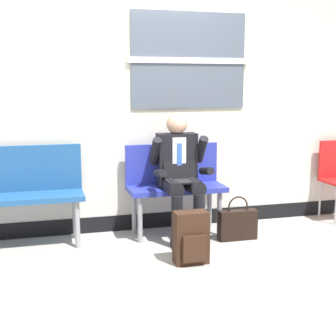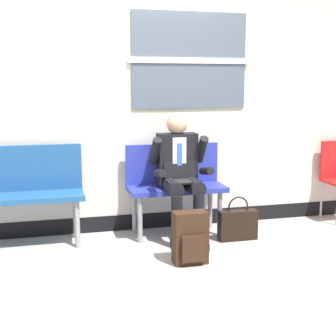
{
  "view_description": "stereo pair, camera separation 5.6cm",
  "coord_description": "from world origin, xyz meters",
  "views": [
    {
      "loc": [
        -1.06,
        -4.29,
        1.56
      ],
      "look_at": [
        0.15,
        0.15,
        0.75
      ],
      "focal_mm": 51.16,
      "sensor_mm": 36.0,
      "label": 1
    },
    {
      "loc": [
        -1.0,
        -4.3,
        1.56
      ],
      "look_at": [
        0.15,
        0.15,
        0.75
      ],
      "focal_mm": 51.16,
      "sensor_mm": 36.0,
      "label": 2
    }
  ],
  "objects": [
    {
      "name": "station_wall",
      "position": [
        0.01,
        0.7,
        1.39
      ],
      "size": [
        5.58,
        0.17,
        2.79
      ],
      "color": "beige",
      "rests_on": "ground"
    },
    {
      "name": "handbag",
      "position": [
        0.84,
        0.03,
        0.16
      ],
      "size": [
        0.4,
        0.11,
        0.45
      ],
      "color": "black",
      "rests_on": "ground"
    },
    {
      "name": "bench_empty",
      "position": [
        -1.3,
        0.43,
        0.58
      ],
      "size": [
        1.27,
        0.42,
        0.97
      ],
      "color": "navy",
      "rests_on": "ground"
    },
    {
      "name": "backpack",
      "position": [
        0.19,
        -0.47,
        0.23
      ],
      "size": [
        0.3,
        0.2,
        0.47
      ],
      "color": "#331E14",
      "rests_on": "ground"
    },
    {
      "name": "bench_with_person",
      "position": [
        0.29,
        0.42,
        0.56
      ],
      "size": [
        1.0,
        0.42,
        0.94
      ],
      "color": "#28339E",
      "rests_on": "ground"
    },
    {
      "name": "person_seated",
      "position": [
        0.29,
        0.22,
        0.68
      ],
      "size": [
        0.57,
        0.7,
        1.27
      ],
      "color": "black",
      "rests_on": "ground"
    },
    {
      "name": "ground_plane",
      "position": [
        0.0,
        0.0,
        0.0
      ],
      "size": [
        18.0,
        18.0,
        0.0
      ],
      "primitive_type": "plane",
      "color": "#9E9991"
    }
  ]
}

